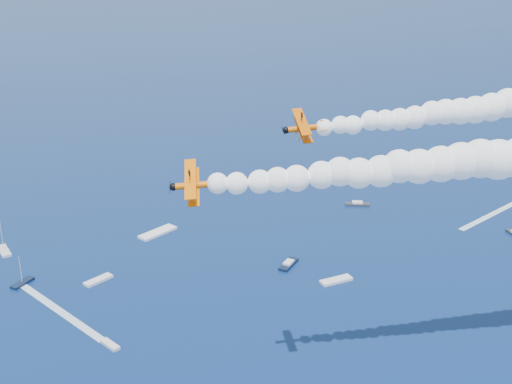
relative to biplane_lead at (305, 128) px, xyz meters
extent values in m
cube|color=silver|center=(-36.39, 25.33, -54.58)|extent=(4.61, 5.25, 0.70)
cube|color=silver|center=(-68.33, 75.91, -54.58)|extent=(5.44, 8.26, 0.70)
cube|color=#2C313B|center=(38.81, 95.27, -54.58)|extent=(8.23, 4.11, 0.70)
cube|color=silver|center=(19.37, 46.51, -54.58)|extent=(9.00, 5.19, 0.70)
cube|color=black|center=(-0.93, 117.49, -54.58)|extent=(11.04, 10.76, 0.70)
cube|color=#0D1932|center=(-60.04, 56.31, -54.58)|extent=(5.51, 6.53, 0.70)
cube|color=silver|center=(-41.02, 55.13, -54.58)|extent=(7.54, 6.81, 0.70)
cube|color=white|center=(-25.75, 82.26, -54.58)|extent=(11.76, 10.76, 0.70)
cube|color=black|center=(8.89, 56.85, -54.58)|extent=(6.52, 7.86, 0.70)
cube|color=white|center=(79.95, 82.71, -54.90)|extent=(32.59, 22.95, 0.04)
cube|color=white|center=(-49.69, 42.43, -54.90)|extent=(24.90, 31.23, 0.04)
camera|label=1|loc=(-22.59, -104.15, 30.80)|focal=48.14mm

